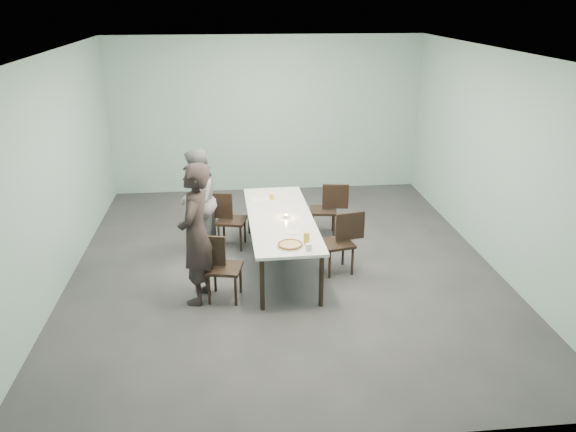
{
  "coord_description": "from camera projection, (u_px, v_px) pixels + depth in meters",
  "views": [
    {
      "loc": [
        -0.7,
        -7.3,
        3.67
      ],
      "look_at": [
        0.0,
        -0.57,
        1.0
      ],
      "focal_mm": 35.0,
      "sensor_mm": 36.0,
      "label": 1
    }
  ],
  "objects": [
    {
      "name": "water_tumbler",
      "position": [
        309.0,
        247.0,
        6.86
      ],
      "size": [
        0.08,
        0.08,
        0.09
      ],
      "primitive_type": "cylinder",
      "color": "silver",
      "rests_on": "table"
    },
    {
      "name": "table",
      "position": [
        281.0,
        221.0,
        7.94
      ],
      "size": [
        0.96,
        2.62,
        0.75
      ],
      "rotation": [
        0.0,
        0.0,
        0.02
      ],
      "color": "white",
      "rests_on": "ground"
    },
    {
      "name": "diner_near",
      "position": [
        196.0,
        234.0,
        6.94
      ],
      "size": [
        0.58,
        0.75,
        1.82
      ],
      "primitive_type": "imported",
      "rotation": [
        0.0,
        0.0,
        -1.8
      ],
      "color": "black",
      "rests_on": "ground"
    },
    {
      "name": "pizza",
      "position": [
        290.0,
        245.0,
        6.99
      ],
      "size": [
        0.34,
        0.34,
        0.04
      ],
      "color": "white",
      "rests_on": "table"
    },
    {
      "name": "chair_far_left",
      "position": [
        226.0,
        216.0,
        8.63
      ],
      "size": [
        0.65,
        0.5,
        0.87
      ],
      "rotation": [
        0.0,
        0.0,
        -0.22
      ],
      "color": "black",
      "rests_on": "ground"
    },
    {
      "name": "ground",
      "position": [
        284.0,
        265.0,
        8.17
      ],
      "size": [
        7.0,
        7.0,
        0.0
      ],
      "primitive_type": "plane",
      "color": "#333335",
      "rests_on": "ground"
    },
    {
      "name": "beer_glass",
      "position": [
        307.0,
        238.0,
        7.04
      ],
      "size": [
        0.08,
        0.08,
        0.15
      ],
      "primitive_type": "cylinder",
      "color": "gold",
      "rests_on": "table"
    },
    {
      "name": "chair_near_left",
      "position": [
        218.0,
        263.0,
        7.12
      ],
      "size": [
        0.64,
        0.5,
        0.87
      ],
      "rotation": [
        0.0,
        0.0,
        -0.21
      ],
      "color": "black",
      "rests_on": "ground"
    },
    {
      "name": "diner_far",
      "position": [
        197.0,
        200.0,
        8.44
      ],
      "size": [
        0.77,
        0.89,
        1.58
      ],
      "primitive_type": "imported",
      "rotation": [
        0.0,
        0.0,
        -1.82
      ],
      "color": "gray",
      "rests_on": "ground"
    },
    {
      "name": "room_shell",
      "position": [
        284.0,
        128.0,
        7.42
      ],
      "size": [
        6.02,
        7.02,
        3.01
      ],
      "color": "#95BCB5",
      "rests_on": "ground"
    },
    {
      "name": "chair_far_right",
      "position": [
        328.0,
        206.0,
        9.03
      ],
      "size": [
        0.63,
        0.47,
        0.87
      ],
      "rotation": [
        0.0,
        0.0,
        3.01
      ],
      "color": "black",
      "rests_on": "ground"
    },
    {
      "name": "side_plate",
      "position": [
        293.0,
        232.0,
        7.4
      ],
      "size": [
        0.18,
        0.18,
        0.01
      ],
      "primitive_type": "cylinder",
      "color": "white",
      "rests_on": "table"
    },
    {
      "name": "tealight",
      "position": [
        286.0,
        216.0,
        7.89
      ],
      "size": [
        0.06,
        0.06,
        0.05
      ],
      "color": "silver",
      "rests_on": "table"
    },
    {
      "name": "chair_near_right",
      "position": [
        342.0,
        238.0,
        7.84
      ],
      "size": [
        0.64,
        0.49,
        0.87
      ],
      "rotation": [
        0.0,
        0.0,
        3.34
      ],
      "color": "black",
      "rests_on": "ground"
    },
    {
      "name": "amber_tumbler",
      "position": [
        272.0,
        197.0,
        8.59
      ],
      "size": [
        0.07,
        0.07,
        0.08
      ],
      "primitive_type": "cylinder",
      "color": "gold",
      "rests_on": "table"
    },
    {
      "name": "menu",
      "position": [
        261.0,
        200.0,
        8.59
      ],
      "size": [
        0.31,
        0.23,
        0.01
      ],
      "primitive_type": "cube",
      "rotation": [
        0.0,
        0.0,
        0.02
      ],
      "color": "silver",
      "rests_on": "table"
    }
  ]
}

